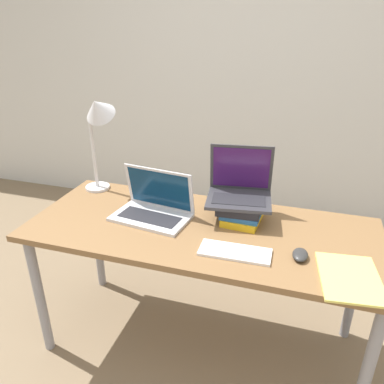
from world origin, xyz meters
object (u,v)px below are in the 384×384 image
(laptop_left, at_px, (154,208))
(book_stack, at_px, (242,211))
(desk_lamp, at_px, (97,119))
(mouse, at_px, (300,255))
(laptop_on_books, at_px, (240,189))
(notepad, at_px, (350,278))
(wireless_keyboard, at_px, (235,252))

(laptop_left, relative_size, book_stack, 1.65)
(book_stack, height_order, desk_lamp, desk_lamp)
(book_stack, relative_size, mouse, 2.43)
(laptop_on_books, bearing_deg, laptop_left, -161.82)
(laptop_on_books, bearing_deg, desk_lamp, 176.16)
(mouse, height_order, notepad, mouse)
(desk_lamp, bearing_deg, mouse, -17.28)
(laptop_left, xyz_separation_m, desk_lamp, (-0.38, 0.19, 0.38))
(mouse, bearing_deg, notepad, -24.86)
(book_stack, distance_m, wireless_keyboard, 0.30)
(laptop_left, xyz_separation_m, mouse, (0.73, -0.16, -0.03))
(laptop_on_books, height_order, wireless_keyboard, laptop_on_books)
(notepad, height_order, desk_lamp, desk_lamp)
(laptop_left, relative_size, notepad, 1.22)
(wireless_keyboard, bearing_deg, desk_lamp, 155.00)
(wireless_keyboard, relative_size, notepad, 0.93)
(laptop_left, relative_size, laptop_on_books, 1.18)
(notepad, bearing_deg, book_stack, 145.03)
(book_stack, height_order, laptop_on_books, laptop_on_books)
(book_stack, height_order, notepad, book_stack)
(laptop_on_books, relative_size, desk_lamp, 0.60)
(mouse, bearing_deg, wireless_keyboard, -169.94)
(notepad, bearing_deg, laptop_left, 164.95)
(laptop_left, height_order, desk_lamp, desk_lamp)
(mouse, distance_m, notepad, 0.21)
(laptop_on_books, height_order, desk_lamp, desk_lamp)
(desk_lamp, bearing_deg, book_stack, -6.52)
(book_stack, bearing_deg, wireless_keyboard, -84.48)
(laptop_left, xyz_separation_m, laptop_on_books, (0.41, 0.13, 0.10))
(book_stack, xyz_separation_m, laptop_on_books, (-0.02, 0.04, 0.10))
(laptop_on_books, height_order, notepad, laptop_on_books)
(wireless_keyboard, bearing_deg, book_stack, 95.52)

